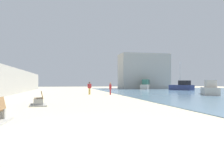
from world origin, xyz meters
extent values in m
plane|color=beige|center=(0.00, 18.00, 0.00)|extent=(120.00, 120.00, 0.00)
cube|color=#9E9E99|center=(-2.44, 7.85, 0.25)|extent=(0.62, 0.26, 0.50)
cube|color=#9E9E99|center=(-2.59, 9.24, 0.25)|extent=(0.62, 0.26, 0.50)
cube|color=olive|center=(-2.52, 8.54, 0.45)|extent=(0.67, 1.64, 0.06)
cube|color=olive|center=(-2.29, 8.57, 0.73)|extent=(0.33, 1.61, 0.50)
cube|color=#9E9E99|center=(-2.52, 8.54, 0.04)|extent=(1.32, 2.21, 0.08)
cylinder|color=gold|center=(2.41, 21.33, 0.41)|extent=(0.12, 0.12, 0.82)
cylinder|color=gold|center=(2.28, 21.30, 0.41)|extent=(0.12, 0.12, 0.82)
cube|color=#B22D33|center=(2.34, 21.31, 1.11)|extent=(0.35, 0.25, 0.58)
sphere|color=brown|center=(2.34, 21.31, 1.54)|extent=(0.22, 0.22, 0.22)
cylinder|color=#B22D33|center=(2.56, 21.36, 1.14)|extent=(0.09, 0.09, 0.52)
cylinder|color=#B22D33|center=(2.13, 21.26, 1.14)|extent=(0.09, 0.09, 0.52)
cylinder|color=#B22D33|center=(4.88, 20.51, 0.39)|extent=(0.12, 0.12, 0.77)
cylinder|color=#B22D33|center=(4.91, 20.38, 0.39)|extent=(0.12, 0.12, 0.77)
cube|color=#B22D33|center=(4.90, 20.44, 1.05)|extent=(0.25, 0.35, 0.55)
sphere|color=#936B4C|center=(4.90, 20.44, 1.46)|extent=(0.21, 0.21, 0.21)
cylinder|color=#B22D33|center=(4.84, 20.66, 1.08)|extent=(0.09, 0.09, 0.49)
cylinder|color=#B22D33|center=(4.95, 20.23, 1.08)|extent=(0.09, 0.09, 0.49)
cube|color=beige|center=(17.40, 18.10, 0.49)|extent=(4.52, 6.28, 0.90)
cube|color=beige|center=(16.94, 17.29, 1.40)|extent=(2.37, 2.98, 0.92)
cube|color=navy|center=(22.26, 33.98, 0.55)|extent=(3.46, 5.34, 1.02)
cube|color=black|center=(22.58, 33.27, 1.51)|extent=(1.87, 2.51, 0.90)
cylinder|color=silver|center=(22.16, 34.21, 3.48)|extent=(0.12, 0.12, 4.83)
cube|color=beige|center=(18.36, 43.00, 0.57)|extent=(5.40, 7.48, 1.06)
cube|color=#337060|center=(17.77, 42.01, 1.68)|extent=(2.76, 3.52, 1.16)
cylinder|color=silver|center=(18.55, 43.33, 3.87)|extent=(0.12, 0.12, 5.54)
cube|color=#ADAAA3|center=(18.63, 46.00, 4.31)|extent=(12.00, 6.00, 8.63)
camera|label=1|loc=(-0.77, -7.35, 1.55)|focal=35.91mm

